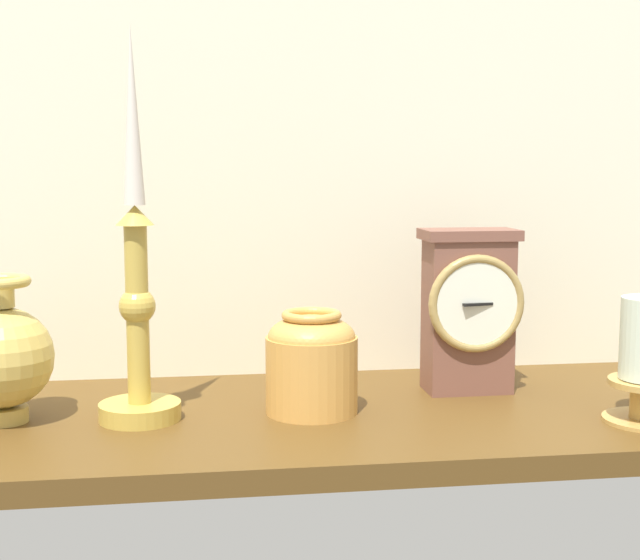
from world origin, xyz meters
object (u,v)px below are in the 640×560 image
object	(u,v)px
mantel_clock	(469,309)
brass_vase_jar	(312,361)
brass_vase_bulbous	(3,354)
candlestick_tall_left	(137,296)

from	to	relation	value
mantel_clock	brass_vase_jar	bearing A→B (deg)	-162.08
brass_vase_jar	brass_vase_bulbous	bearing A→B (deg)	177.77
mantel_clock	brass_vase_bulbous	xyz separation A→B (cm)	(-50.33, -4.92, -2.72)
mantel_clock	brass_vase_jar	xyz separation A→B (cm)	(-18.98, -6.14, -4.09)
brass_vase_bulbous	brass_vase_jar	world-z (taller)	brass_vase_bulbous
mantel_clock	brass_vase_bulbous	distance (cm)	50.65
candlestick_tall_left	brass_vase_bulbous	size ratio (longest dim) A/B	2.66
mantel_clock	brass_vase_jar	size ratio (longest dim) A/B	1.72
candlestick_tall_left	brass_vase_bulbous	xyz separation A→B (cm)	(-13.53, 1.50, -5.87)
mantel_clock	candlestick_tall_left	world-z (taller)	candlestick_tall_left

